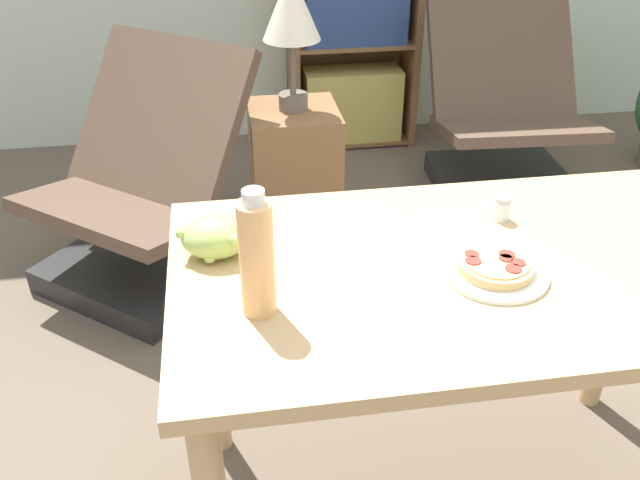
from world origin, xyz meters
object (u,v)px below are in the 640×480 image
(salt_shaker, at_px, (502,208))
(table_lamp, at_px, (291,12))
(side_table, at_px, (295,183))
(lounge_chair_far, at_px, (504,132))
(drink_bottle, at_px, (257,257))
(grape_bunch, at_px, (215,237))
(pizza_on_plate, at_px, (495,268))
(lounge_chair_near, at_px, (142,213))

(salt_shaker, xyz_separation_m, table_lamp, (-0.34, 1.16, 0.18))
(side_table, xyz_separation_m, table_lamp, (0.00, 0.00, 0.67))
(lounge_chair_far, bearing_deg, drink_bottle, -121.76)
(salt_shaker, bearing_deg, drink_bottle, -156.05)
(lounge_chair_far, height_order, table_lamp, table_lamp)
(grape_bunch, bearing_deg, lounge_chair_far, 50.11)
(salt_shaker, relative_size, lounge_chair_far, 0.07)
(salt_shaker, height_order, table_lamp, table_lamp)
(grape_bunch, xyz_separation_m, side_table, (0.31, 1.21, -0.51))
(pizza_on_plate, bearing_deg, side_table, 100.31)
(pizza_on_plate, distance_m, salt_shaker, 0.23)
(salt_shaker, height_order, lounge_chair_far, lounge_chair_far)
(grape_bunch, xyz_separation_m, lounge_chair_far, (1.37, 1.64, -0.54))
(drink_bottle, relative_size, salt_shaker, 4.40)
(drink_bottle, bearing_deg, lounge_chair_near, 105.83)
(lounge_chair_near, bearing_deg, grape_bunch, -35.95)
(salt_shaker, relative_size, lounge_chair_near, 0.06)
(grape_bunch, relative_size, lounge_chair_near, 0.16)
(pizza_on_plate, distance_m, grape_bunch, 0.58)
(side_table, distance_m, table_lamp, 0.67)
(drink_bottle, height_order, table_lamp, table_lamp)
(grape_bunch, height_order, side_table, grape_bunch)
(pizza_on_plate, xyz_separation_m, table_lamp, (-0.25, 1.37, 0.19))
(side_table, bearing_deg, salt_shaker, -73.49)
(side_table, bearing_deg, pizza_on_plate, -79.69)
(salt_shaker, distance_m, lounge_chair_near, 1.51)
(pizza_on_plate, relative_size, drink_bottle, 0.86)
(side_table, bearing_deg, lounge_chair_near, -170.20)
(lounge_chair_near, bearing_deg, salt_shaker, -9.06)
(grape_bunch, distance_m, lounge_chair_near, 1.27)
(lounge_chair_near, relative_size, lounge_chair_far, 1.16)
(table_lamp, bearing_deg, lounge_chair_near, -170.20)
(lounge_chair_near, bearing_deg, drink_bottle, -35.13)
(lounge_chair_near, height_order, side_table, lounge_chair_near)
(drink_bottle, bearing_deg, side_table, 80.70)
(table_lamp, bearing_deg, pizza_on_plate, -79.69)
(salt_shaker, distance_m, table_lamp, 1.22)
(lounge_chair_far, bearing_deg, table_lamp, -154.76)
(grape_bunch, height_order, lounge_chair_near, lounge_chair_near)
(pizza_on_plate, relative_size, table_lamp, 0.43)
(lounge_chair_far, bearing_deg, side_table, -154.76)
(grape_bunch, bearing_deg, lounge_chair_near, 105.02)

